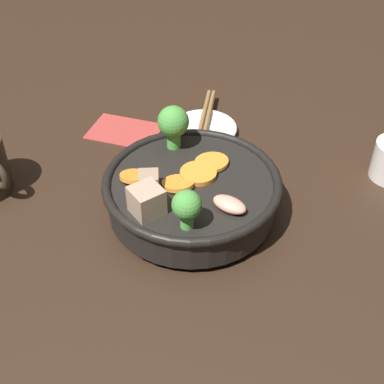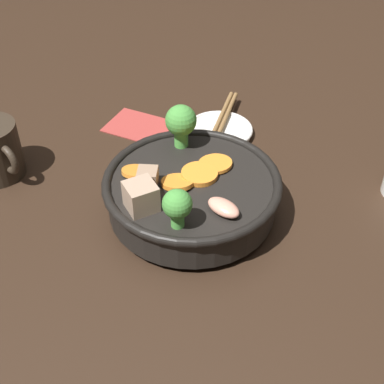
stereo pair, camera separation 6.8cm
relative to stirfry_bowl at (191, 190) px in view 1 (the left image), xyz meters
name	(u,v)px [view 1 (the left image)]	position (x,y,z in m)	size (l,w,h in m)	color
ground_plane	(192,213)	(0.00, 0.00, -0.04)	(3.00, 3.00, 0.00)	black
stirfry_bowl	(191,190)	(0.00, 0.00, 0.00)	(0.23, 0.23, 0.12)	black
side_saucer	(204,129)	(-0.09, 0.17, -0.03)	(0.11, 0.11, 0.01)	white
napkin	(124,131)	(-0.20, 0.10, -0.04)	(0.13, 0.11, 0.00)	#A33833
chopsticks_pair	(204,124)	(-0.09, 0.17, -0.02)	(0.11, 0.19, 0.01)	olive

